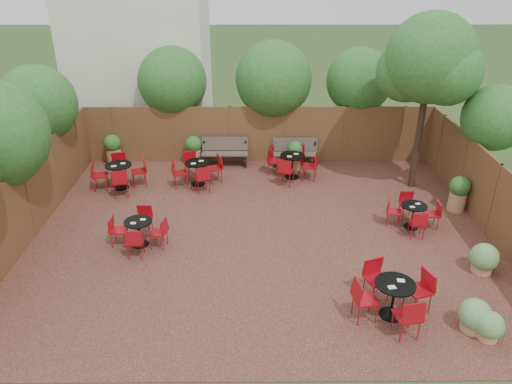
{
  "coord_description": "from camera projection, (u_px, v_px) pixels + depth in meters",
  "views": [
    {
      "loc": [
        -0.22,
        -11.2,
        6.83
      ],
      "look_at": [
        -0.14,
        0.5,
        1.0
      ],
      "focal_mm": 34.43,
      "sensor_mm": 36.0,
      "label": 1
    }
  ],
  "objects": [
    {
      "name": "park_bench_right",
      "position": [
        295.0,
        152.0,
        17.0
      ],
      "size": [
        1.53,
        0.51,
        0.94
      ],
      "rotation": [
        0.0,
        0.0,
        0.01
      ],
      "color": "brown",
      "rests_on": "courtyard_paving"
    },
    {
      "name": "courtyard_tree",
      "position": [
        430.0,
        64.0,
        13.95
      ],
      "size": [
        2.75,
        2.65,
        5.31
      ],
      "rotation": [
        0.0,
        0.0,
        0.29
      ],
      "color": "black",
      "rests_on": "courtyard_paving"
    },
    {
      "name": "ground",
      "position": [
        261.0,
        234.0,
        13.08
      ],
      "size": [
        80.0,
        80.0,
        0.0
      ],
      "primitive_type": "plane",
      "color": "#354F23",
      "rests_on": "ground"
    },
    {
      "name": "neighbour_building",
      "position": [
        139.0,
        32.0,
        18.43
      ],
      "size": [
        5.0,
        4.0,
        8.0
      ],
      "primitive_type": "cube",
      "color": "silver",
      "rests_on": "ground"
    },
    {
      "name": "park_bench_left",
      "position": [
        225.0,
        151.0,
        16.98
      ],
      "size": [
        1.59,
        0.51,
        0.98
      ],
      "rotation": [
        0.0,
        0.0,
        0.0
      ],
      "color": "brown",
      "rests_on": "courtyard_paving"
    },
    {
      "name": "overhang_foliage",
      "position": [
        159.0,
        108.0,
        13.93
      ],
      "size": [
        15.63,
        10.85,
        2.8
      ],
      "color": "#235E1E",
      "rests_on": "ground"
    },
    {
      "name": "bistro_tables",
      "position": [
        247.0,
        200.0,
        13.8
      ],
      "size": [
        10.03,
        8.51,
        0.93
      ],
      "color": "black",
      "rests_on": "courtyard_paving"
    },
    {
      "name": "courtyard_paving",
      "position": [
        261.0,
        234.0,
        13.07
      ],
      "size": [
        12.0,
        10.0,
        0.02
      ],
      "primitive_type": "cube",
      "color": "#351815",
      "rests_on": "ground"
    },
    {
      "name": "fence_left",
      "position": [
        28.0,
        201.0,
        12.59
      ],
      "size": [
        0.08,
        10.0,
        2.0
      ],
      "primitive_type": "cube",
      "color": "brown",
      "rests_on": "ground"
    },
    {
      "name": "fence_right",
      "position": [
        493.0,
        200.0,
        12.66
      ],
      "size": [
        0.08,
        10.0,
        2.0
      ],
      "primitive_type": "cube",
      "color": "brown",
      "rests_on": "ground"
    },
    {
      "name": "planters",
      "position": [
        251.0,
        160.0,
        16.15
      ],
      "size": [
        11.3,
        4.02,
        1.08
      ],
      "color": "#A97F54",
      "rests_on": "courtyard_paving"
    },
    {
      "name": "low_shrubs",
      "position": [
        482.0,
        293.0,
        10.3
      ],
      "size": [
        1.66,
        2.81,
        0.71
      ],
      "color": "#A97F54",
      "rests_on": "courtyard_paving"
    },
    {
      "name": "fence_back",
      "position": [
        259.0,
        135.0,
        17.1
      ],
      "size": [
        12.0,
        0.08,
        2.0
      ],
      "primitive_type": "cube",
      "color": "brown",
      "rests_on": "ground"
    }
  ]
}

